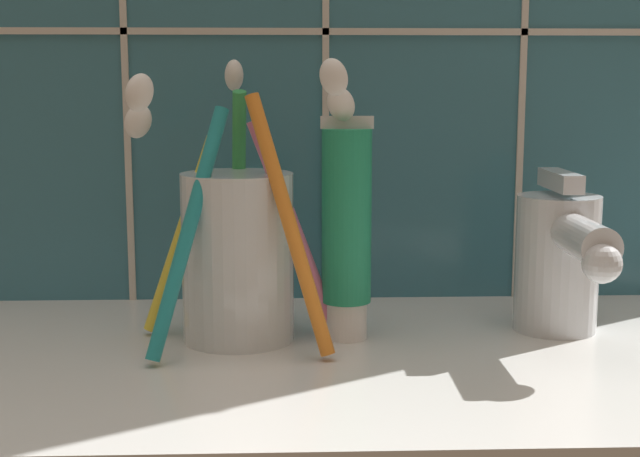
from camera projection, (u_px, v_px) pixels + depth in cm
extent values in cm
cube|color=silver|center=(312.00, 369.00, 55.05)|extent=(59.30, 29.72, 2.00)
cube|color=beige|center=(306.00, 31.00, 65.68)|extent=(69.30, 0.24, 0.50)
cylinder|color=silver|center=(238.00, 257.00, 57.19)|extent=(7.18, 7.18, 10.85)
cylinder|color=pink|center=(294.00, 228.00, 57.04)|extent=(6.00, 0.99, 14.06)
ellipsoid|color=white|center=(341.00, 104.00, 55.83)|extent=(2.37, 1.34, 2.65)
cylinder|color=green|center=(239.00, 207.00, 60.55)|extent=(1.58, 5.64, 15.81)
ellipsoid|color=white|center=(234.00, 75.00, 61.73)|extent=(1.57, 2.40, 2.60)
cylinder|color=yellow|center=(181.00, 235.00, 57.75)|extent=(5.30, 1.14, 12.93)
ellipsoid|color=white|center=(138.00, 121.00, 56.58)|extent=(2.38, 1.40, 2.63)
cylinder|color=teal|center=(189.00, 230.00, 53.86)|extent=(5.24, 5.81, 14.89)
ellipsoid|color=white|center=(139.00, 93.00, 49.86)|extent=(2.56, 2.67, 2.68)
cylinder|color=orange|center=(290.00, 223.00, 53.98)|extent=(5.72, 4.29, 15.68)
ellipsoid|color=white|center=(334.00, 77.00, 50.94)|extent=(2.66, 2.38, 2.64)
cylinder|color=white|center=(346.00, 319.00, 58.12)|extent=(2.72, 2.72, 2.45)
cylinder|color=#1E8C60|center=(347.00, 216.00, 57.02)|extent=(3.20, 3.20, 11.18)
cube|color=silver|center=(347.00, 122.00, 56.06)|extent=(3.36, 0.36, 0.80)
cylinder|color=silver|center=(557.00, 263.00, 59.57)|extent=(5.52, 5.52, 9.13)
cylinder|color=silver|center=(579.00, 236.00, 54.93)|extent=(2.54, 8.58, 2.49)
sphere|color=silver|center=(602.00, 263.00, 50.84)|extent=(2.32, 2.32, 2.32)
cube|color=silver|center=(560.00, 180.00, 58.67)|extent=(1.44, 6.01, 1.20)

